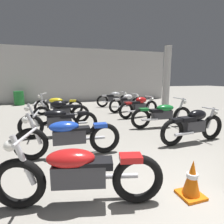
% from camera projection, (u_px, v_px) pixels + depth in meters
% --- Properties ---
extents(ground_plane, '(60.00, 60.00, 0.00)m').
position_uv_depth(ground_plane, '(223.00, 222.00, 2.10)').
color(ground_plane, gray).
extents(back_wall, '(13.16, 0.24, 3.60)m').
position_uv_depth(back_wall, '(79.00, 75.00, 12.61)').
color(back_wall, '#BCBAB7').
rests_on(back_wall, ground).
extents(support_pillar, '(0.36, 0.36, 3.20)m').
position_uv_depth(support_pillar, '(167.00, 79.00, 9.31)').
color(support_pillar, '#BCBAB7').
rests_on(support_pillar, ground).
extents(motorcycle_left_row_0, '(2.13, 0.80, 0.97)m').
position_uv_depth(motorcycle_left_row_0, '(78.00, 173.00, 2.31)').
color(motorcycle_left_row_0, black).
rests_on(motorcycle_left_row_0, ground).
extents(motorcycle_left_row_1, '(2.17, 0.68, 0.97)m').
position_uv_depth(motorcycle_left_row_1, '(69.00, 136.00, 3.79)').
color(motorcycle_left_row_1, black).
rests_on(motorcycle_left_row_1, ground).
extents(motorcycle_left_row_2, '(2.17, 0.68, 0.97)m').
position_uv_depth(motorcycle_left_row_2, '(59.00, 121.00, 5.13)').
color(motorcycle_left_row_2, black).
rests_on(motorcycle_left_row_2, ground).
extents(motorcycle_left_row_3, '(1.97, 0.48, 0.88)m').
position_uv_depth(motorcycle_left_row_3, '(61.00, 111.00, 6.50)').
color(motorcycle_left_row_3, black).
rests_on(motorcycle_left_row_3, ground).
extents(motorcycle_left_row_4, '(2.12, 0.85, 0.97)m').
position_uv_depth(motorcycle_left_row_4, '(58.00, 105.00, 8.12)').
color(motorcycle_left_row_4, black).
rests_on(motorcycle_left_row_4, ground).
extents(motorcycle_right_row_1, '(1.97, 0.48, 0.88)m').
position_uv_depth(motorcycle_right_row_1, '(194.00, 125.00, 4.61)').
color(motorcycle_right_row_1, black).
rests_on(motorcycle_right_row_1, ground).
extents(motorcycle_right_row_2, '(2.17, 0.68, 0.97)m').
position_uv_depth(motorcycle_right_row_2, '(162.00, 114.00, 6.06)').
color(motorcycle_right_row_2, black).
rests_on(motorcycle_right_row_2, ground).
extents(motorcycle_right_row_3, '(1.96, 0.63, 0.88)m').
position_uv_depth(motorcycle_right_row_3, '(139.00, 106.00, 7.65)').
color(motorcycle_right_row_3, black).
rests_on(motorcycle_right_row_3, ground).
extents(motorcycle_right_row_4, '(1.93, 0.70, 0.88)m').
position_uv_depth(motorcycle_right_row_4, '(126.00, 102.00, 8.91)').
color(motorcycle_right_row_4, black).
rests_on(motorcycle_right_row_4, ground).
extents(motorcycle_right_row_5, '(1.97, 0.48, 0.88)m').
position_uv_depth(motorcycle_right_row_5, '(114.00, 99.00, 10.45)').
color(motorcycle_right_row_5, black).
rests_on(motorcycle_right_row_5, ground).
extents(oil_drum, '(0.59, 0.59, 0.85)m').
position_uv_depth(oil_drum, '(19.00, 98.00, 11.07)').
color(oil_drum, '#1E722D').
rests_on(oil_drum, ground).
extents(traffic_cone, '(0.32, 0.32, 0.54)m').
position_uv_depth(traffic_cone, '(192.00, 179.00, 2.51)').
color(traffic_cone, orange).
rests_on(traffic_cone, ground).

